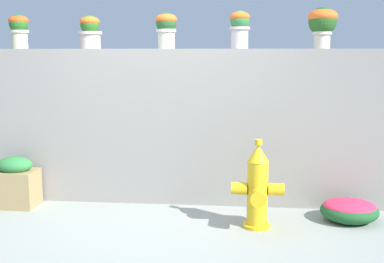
% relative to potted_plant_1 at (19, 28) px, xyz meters
% --- Properties ---
extents(ground_plane, '(24.00, 24.00, 0.00)m').
position_rel_potted_plant_1_xyz_m(ground_plane, '(1.66, -1.20, -1.90)').
color(ground_plane, gray).
extents(stone_wall, '(5.58, 0.42, 1.67)m').
position_rel_potted_plant_1_xyz_m(stone_wall, '(1.66, -0.03, -1.06)').
color(stone_wall, gray).
rests_on(stone_wall, ground).
extents(potted_plant_1, '(0.22, 0.22, 0.38)m').
position_rel_potted_plant_1_xyz_m(potted_plant_1, '(0.00, 0.00, 0.00)').
color(potted_plant_1, beige).
rests_on(potted_plant_1, stone_wall).
extents(potted_plant_2, '(0.26, 0.26, 0.36)m').
position_rel_potted_plant_1_xyz_m(potted_plant_2, '(0.82, -0.02, -0.03)').
color(potted_plant_2, beige).
rests_on(potted_plant_2, stone_wall).
extents(potted_plant_3, '(0.23, 0.23, 0.38)m').
position_rel_potted_plant_1_xyz_m(potted_plant_3, '(1.66, -0.07, 0.00)').
color(potted_plant_3, beige).
rests_on(potted_plant_3, stone_wall).
extents(potted_plant_4, '(0.22, 0.22, 0.40)m').
position_rel_potted_plant_1_xyz_m(potted_plant_4, '(2.44, 0.00, 0.01)').
color(potted_plant_4, '#BDB3B1').
rests_on(potted_plant_4, stone_wall).
extents(potted_plant_5, '(0.31, 0.31, 0.43)m').
position_rel_potted_plant_1_xyz_m(potted_plant_5, '(3.30, 0.00, 0.05)').
color(potted_plant_5, beige).
rests_on(potted_plant_5, stone_wall).
extents(fire_hydrant, '(0.50, 0.39, 0.84)m').
position_rel_potted_plant_1_xyz_m(fire_hydrant, '(2.63, -0.86, -1.52)').
color(fire_hydrant, gold).
rests_on(fire_hydrant, ground).
extents(flower_bush_left, '(0.56, 0.51, 0.22)m').
position_rel_potted_plant_1_xyz_m(flower_bush_left, '(3.54, -0.59, -1.79)').
color(flower_bush_left, '#1E5328').
rests_on(flower_bush_left, ground).
extents(planter_box, '(0.45, 0.34, 0.54)m').
position_rel_potted_plant_1_xyz_m(planter_box, '(0.08, -0.46, -1.64)').
color(planter_box, '#9A8253').
rests_on(planter_box, ground).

